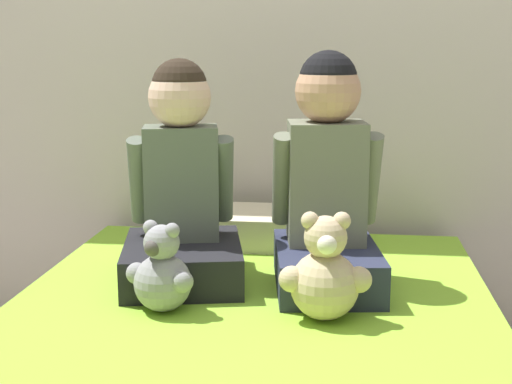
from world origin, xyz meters
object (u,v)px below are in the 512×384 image
object	(u,v)px
teddy_bear_held_by_left_child	(162,274)
teddy_bear_held_by_right_child	(325,275)
child_on_right	(327,186)
child_on_left	(182,192)
pillow_at_headboard	(273,228)

from	to	relation	value
teddy_bear_held_by_left_child	teddy_bear_held_by_right_child	xyz separation A→B (m)	(0.41, -0.01, 0.02)
child_on_right	teddy_bear_held_by_right_child	size ratio (longest dim) A/B	2.40
child_on_left	teddy_bear_held_by_left_child	world-z (taller)	child_on_left
pillow_at_headboard	teddy_bear_held_by_right_child	bearing A→B (deg)	-73.87
teddy_bear_held_by_right_child	child_on_right	bearing A→B (deg)	85.73
teddy_bear_held_by_left_child	teddy_bear_held_by_right_child	bearing A→B (deg)	20.31
teddy_bear_held_by_left_child	child_on_right	bearing A→B (deg)	54.59
child_on_left	teddy_bear_held_by_right_child	xyz separation A→B (m)	(0.42, -0.27, -0.14)
child_on_left	teddy_bear_held_by_left_child	size ratio (longest dim) A/B	2.70
teddy_bear_held_by_right_child	pillow_at_headboard	xyz separation A→B (m)	(-0.19, 0.67, -0.06)
teddy_bear_held_by_left_child	pillow_at_headboard	xyz separation A→B (m)	(0.22, 0.67, -0.04)
teddy_bear_held_by_right_child	pillow_at_headboard	bearing A→B (deg)	100.75
child_on_right	teddy_bear_held_by_left_child	distance (m)	0.52
child_on_left	teddy_bear_held_by_left_child	xyz separation A→B (m)	(0.01, -0.27, -0.16)
child_on_right	teddy_bear_held_by_left_child	xyz separation A→B (m)	(-0.41, -0.27, -0.18)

